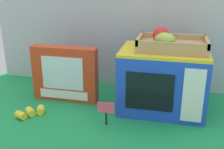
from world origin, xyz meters
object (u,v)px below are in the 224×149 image
cookie_set_box (65,74)px  price_sign (106,110)px  food_groups_crate (169,43)px  loose_toy_banana (31,112)px  toy_microwave (163,80)px

cookie_set_box → price_sign: bearing=-37.8°
food_groups_crate → loose_toy_banana: size_ratio=2.54×
price_sign → loose_toy_banana: price_sign is taller
food_groups_crate → price_sign: bearing=-139.5°
toy_microwave → loose_toy_banana: (-0.54, -0.20, -0.12)m
toy_microwave → price_sign: toy_microwave is taller
food_groups_crate → loose_toy_banana: food_groups_crate is taller
toy_microwave → loose_toy_banana: toy_microwave is taller
food_groups_crate → cookie_set_box: bearing=179.7°
cookie_set_box → price_sign: (0.25, -0.19, -0.06)m
food_groups_crate → loose_toy_banana: (-0.56, -0.19, -0.29)m
cookie_set_box → toy_microwave: bearing=0.6°
toy_microwave → loose_toy_banana: bearing=-160.1°
toy_microwave → food_groups_crate: size_ratio=1.29×
toy_microwave → food_groups_crate: bearing=-24.7°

